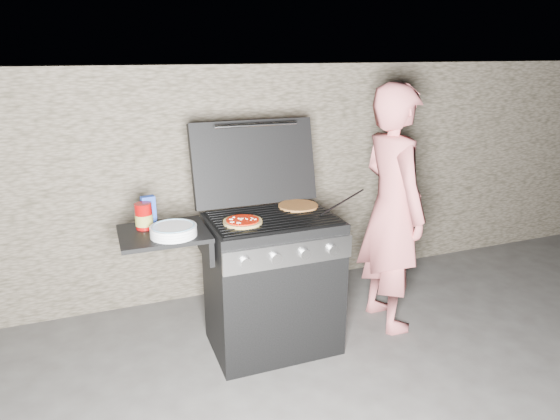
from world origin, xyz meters
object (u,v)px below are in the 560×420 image
object	(u,v)px
gas_grill	(236,289)
pizza_topped	(243,221)
sauce_jar	(144,216)
person	(392,209)

from	to	relation	value
gas_grill	pizza_topped	bearing A→B (deg)	-47.06
gas_grill	sauce_jar	xyz separation A→B (m)	(-0.51, 0.09, 0.52)
sauce_jar	pizza_topped	bearing A→B (deg)	-13.96
gas_grill	person	bearing A→B (deg)	0.63
pizza_topped	person	bearing A→B (deg)	3.10
gas_grill	person	xyz separation A→B (m)	(1.13, 0.01, 0.40)
sauce_jar	person	size ratio (longest dim) A/B	0.09
sauce_jar	person	xyz separation A→B (m)	(1.64, -0.08, -0.12)
pizza_topped	sauce_jar	size ratio (longest dim) A/B	1.54
pizza_topped	person	xyz separation A→B (m)	(1.09, 0.06, -0.07)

